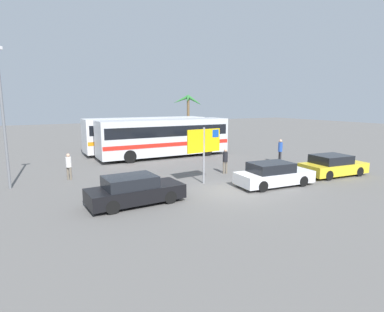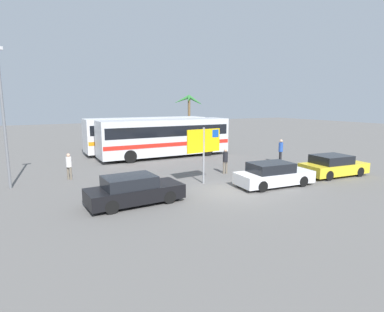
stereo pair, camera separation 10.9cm
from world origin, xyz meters
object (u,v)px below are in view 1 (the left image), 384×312
Objects in this scene: ferry_sign at (205,143)px; car_yellow at (333,166)px; pedestrian_near_sign at (280,149)px; bus_rear_coach at (146,133)px; car_white at (273,175)px; pedestrian_crossing_lot at (225,159)px; pedestrian_by_bus at (69,164)px; car_black at (134,190)px; bus_front_coach at (165,136)px.

ferry_sign is 8.56m from car_yellow.
ferry_sign is at bearing 32.85° from pedestrian_near_sign.
bus_rear_coach is 14.92m from car_white.
car_yellow is at bearing 104.58° from pedestrian_near_sign.
car_white is at bearing -160.23° from pedestrian_crossing_lot.
pedestrian_near_sign reaches higher than car_yellow.
ferry_sign is at bearing -84.49° from pedestrian_by_bus.
car_black is at bearing 33.87° from pedestrian_near_sign.
bus_front_coach is at bearing -82.83° from bus_rear_coach.
pedestrian_by_bus is at bearing 8.02° from pedestrian_near_sign.
car_white is (1.93, -14.74, -1.15)m from bus_rear_coach.
car_yellow is 4.74m from pedestrian_near_sign.
bus_front_coach is 2.47× the size of car_white.
bus_rear_coach is 6.12× the size of pedestrian_near_sign.
ferry_sign reaches higher than pedestrian_by_bus.
pedestrian_near_sign is at bearing 15.31° from car_black.
car_yellow is 0.96× the size of car_white.
pedestrian_crossing_lot is (1.33, -10.94, -0.83)m from bus_rear_coach.
ferry_sign is 2.02× the size of pedestrian_by_bus.
car_white is at bearing -82.54° from bus_rear_coach.
pedestrian_by_bus is (-6.67, 4.56, -1.40)m from ferry_sign.
car_yellow is at bearing -5.07° from car_black.
bus_rear_coach reaches higher than pedestrian_by_bus.
bus_rear_coach is 11.05m from pedestrian_crossing_lot.
pedestrian_near_sign is (12.90, 4.18, 0.44)m from car_black.
bus_front_coach and bus_rear_coach have the same top height.
pedestrian_crossing_lot reaches higher than pedestrian_by_bus.
pedestrian_crossing_lot is (7.15, 3.16, 0.32)m from car_black.
bus_front_coach is 12.50m from car_black.
car_black is (-5.81, -14.10, -1.15)m from bus_rear_coach.
ferry_sign reaches higher than pedestrian_crossing_lot.
bus_front_coach is 1.00× the size of bus_rear_coach.
bus_rear_coach is 2.51× the size of car_black.
ferry_sign is at bearing 132.02° from pedestrian_crossing_lot.
pedestrian_crossing_lot is at bearing -68.79° from pedestrian_by_bus.
bus_rear_coach reaches higher than car_black.
bus_front_coach is 6.12× the size of pedestrian_near_sign.
car_yellow is 16.25m from pedestrian_by_bus.
car_black is 7.77m from car_white.
bus_rear_coach reaches higher than car_white.
pedestrian_near_sign is at bearing 47.72° from car_white.
pedestrian_near_sign reaches higher than pedestrian_crossing_lot.
pedestrian_by_bus is at bearing 104.91° from car_black.
pedestrian_crossing_lot is (2.45, 1.48, -1.37)m from ferry_sign.
pedestrian_near_sign is 15.01m from pedestrian_by_bus.
bus_front_coach reaches higher than pedestrian_crossing_lot.
pedestrian_crossing_lot is (9.12, -3.08, 0.02)m from pedestrian_by_bus.
ferry_sign is 5.27m from car_black.
bus_rear_coach is at bearing 120.17° from car_yellow.
pedestrian_near_sign is (8.20, 2.50, -1.25)m from ferry_sign.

